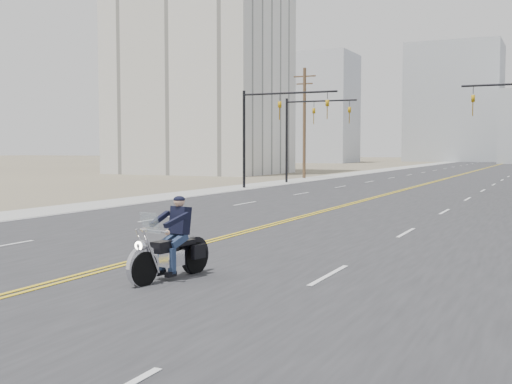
{
  "coord_description": "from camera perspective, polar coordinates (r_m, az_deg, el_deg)",
  "views": [
    {
      "loc": [
        9.58,
        -9.5,
        2.85
      ],
      "look_at": [
        1.7,
        7.16,
        1.6
      ],
      "focal_mm": 45.0,
      "sensor_mm": 36.0,
      "label": 1
    }
  ],
  "objects": [
    {
      "name": "ground_plane",
      "position": [
        13.79,
        -19.7,
        -8.28
      ],
      "size": [
        400.0,
        400.0,
        0.0
      ],
      "primitive_type": "plane",
      "color": "#776D56",
      "rests_on": "ground"
    },
    {
      "name": "road",
      "position": [
        80.12,
        18.43,
        1.65
      ],
      "size": [
        20.0,
        200.0,
        0.01
      ],
      "primitive_type": "cube",
      "color": "#303033",
      "rests_on": "ground"
    },
    {
      "name": "sidewalk_left",
      "position": [
        82.29,
        10.45,
        1.83
      ],
      "size": [
        3.0,
        200.0,
        0.01
      ],
      "primitive_type": "cube",
      "color": "#A5A5A0",
      "rests_on": "ground"
    },
    {
      "name": "traffic_mast_left",
      "position": [
        45.51,
        1.22,
        6.51
      ],
      "size": [
        7.1,
        0.26,
        7.0
      ],
      "color": "black",
      "rests_on": "ground"
    },
    {
      "name": "traffic_mast_far",
      "position": [
        53.02,
        4.44,
        6.06
      ],
      "size": [
        6.1,
        0.26,
        7.0
      ],
      "color": "black",
      "rests_on": "ground"
    },
    {
      "name": "utility_pole_left",
      "position": [
        61.65,
        4.32,
        6.31
      ],
      "size": [
        2.2,
        0.3,
        10.5
      ],
      "color": "brown",
      "rests_on": "ground"
    },
    {
      "name": "apartment_block",
      "position": [
        75.63,
        -4.99,
        13.11
      ],
      "size": [
        18.0,
        14.0,
        30.0
      ],
      "primitive_type": "cube",
      "color": "silver",
      "rests_on": "ground"
    },
    {
      "name": "haze_bldg_a",
      "position": [
        132.49,
        5.64,
        7.39
      ],
      "size": [
        14.0,
        12.0,
        22.0
      ],
      "primitive_type": "cube",
      "color": "#B7BCC6",
      "rests_on": "ground"
    },
    {
      "name": "haze_bldg_d",
      "position": [
        151.39,
        17.21,
        7.55
      ],
      "size": [
        20.0,
        15.0,
        26.0
      ],
      "primitive_type": "cube",
      "color": "#ADB2B7",
      "rests_on": "ground"
    },
    {
      "name": "haze_bldg_f",
      "position": [
        151.78,
        2.19,
        5.82
      ],
      "size": [
        12.0,
        12.0,
        16.0
      ],
      "primitive_type": "cube",
      "color": "#ADB2B7",
      "rests_on": "ground"
    },
    {
      "name": "motorcyclist",
      "position": [
        14.04,
        -7.66,
        -4.11
      ],
      "size": [
        1.36,
        2.45,
        1.81
      ],
      "primitive_type": null,
      "rotation": [
        0.0,
        0.0,
        2.98
      ],
      "color": "black",
      "rests_on": "ground"
    }
  ]
}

